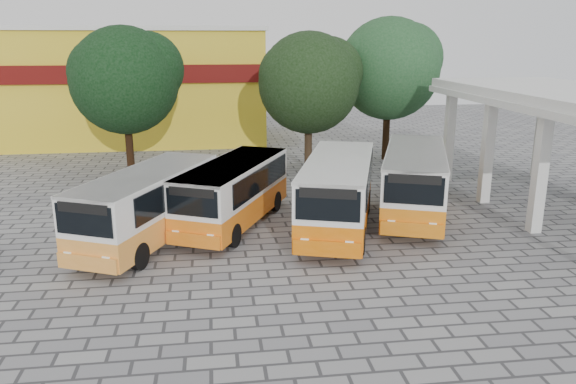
{
  "coord_description": "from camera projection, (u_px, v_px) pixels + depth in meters",
  "views": [
    {
      "loc": [
        -4.77,
        -17.95,
        7.48
      ],
      "look_at": [
        -1.84,
        3.68,
        1.5
      ],
      "focal_mm": 35.0,
      "sensor_mm": 36.0,
      "label": 1
    }
  ],
  "objects": [
    {
      "name": "bus_centre_right",
      "position": [
        338.0,
        189.0,
        22.35
      ],
      "size": [
        4.76,
        8.54,
        2.9
      ],
      "rotation": [
        0.0,
        0.0,
        -0.31
      ],
      "color": "#E06605",
      "rests_on": "ground"
    },
    {
      "name": "shophouse_block",
      "position": [
        127.0,
        84.0,
        42.05
      ],
      "size": [
        20.4,
        10.4,
        8.3
      ],
      "color": "gold",
      "rests_on": "ground"
    },
    {
      "name": "tree_middle",
      "position": [
        310.0,
        79.0,
        31.95
      ],
      "size": [
        6.07,
        5.78,
        7.93
      ],
      "color": "#3B2B1B",
      "rests_on": "ground"
    },
    {
      "name": "tree_right",
      "position": [
        390.0,
        65.0,
        34.53
      ],
      "size": [
        6.58,
        6.26,
        8.82
      ],
      "color": "black",
      "rests_on": "ground"
    },
    {
      "name": "tree_left",
      "position": [
        126.0,
        77.0,
        30.62
      ],
      "size": [
        6.17,
        5.88,
        8.22
      ],
      "color": "black",
      "rests_on": "ground"
    },
    {
      "name": "bus_far_right",
      "position": [
        414.0,
        178.0,
        24.18
      ],
      "size": [
        5.08,
        8.55,
        2.89
      ],
      "rotation": [
        0.0,
        0.0,
        -0.36
      ],
      "color": "orange",
      "rests_on": "ground"
    },
    {
      "name": "bus_far_left",
      "position": [
        148.0,
        202.0,
        20.94
      ],
      "size": [
        5.21,
        8.11,
        2.72
      ],
      "rotation": [
        0.0,
        0.0,
        -0.43
      ],
      "color": "orange",
      "rests_on": "ground"
    },
    {
      "name": "ground",
      "position": [
        354.0,
        258.0,
        19.75
      ],
      "size": [
        90.0,
        90.0,
        0.0
      ],
      "primitive_type": "plane",
      "color": "slate",
      "rests_on": "ground"
    },
    {
      "name": "bus_centre_left",
      "position": [
        234.0,
        190.0,
        22.89
      ],
      "size": [
        5.14,
        7.85,
        2.63
      ],
      "rotation": [
        0.0,
        0.0,
        -0.45
      ],
      "color": "orange",
      "rests_on": "ground"
    }
  ]
}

